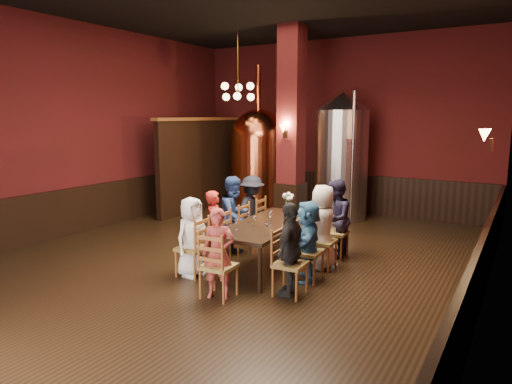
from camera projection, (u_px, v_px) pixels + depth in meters
The scene contains 38 objects.
room at pixel (234, 132), 7.80m from camera, with size 10.00×10.02×4.50m.
wainscot_right at pixel (481, 270), 6.08m from camera, with size 0.08×9.90×1.00m, color black.
wainscot_back at pixel (336, 192), 12.28m from camera, with size 7.90×0.08×1.00m, color black.
wainscot_left at pixel (86, 208), 10.10m from camera, with size 0.08×9.90×1.00m, color black.
column at pixel (291, 128), 10.32m from camera, with size 0.58×0.58×4.50m, color #470F13.
partition at pixel (201, 165), 12.30m from camera, with size 0.22×3.50×2.40m, color black.
pendant_cluster at pixel (238, 92), 11.02m from camera, with size 0.90×0.90×1.70m, color #A57226, non-canonical shape.
sconce_wall at pixel (492, 139), 6.51m from camera, with size 0.20×0.20×0.36m, color black, non-canonical shape.
sconce_column at pixel (285, 131), 10.07m from camera, with size 0.20×0.20×0.36m, color black, non-canonical shape.
dining_table at pixel (268, 226), 7.68m from camera, with size 1.13×2.45×0.75m.
chair_0 at pixel (192, 248), 7.24m from camera, with size 0.46×0.46×0.92m, color brown, non-canonical shape.
person_0 at pixel (192, 237), 7.21m from camera, with size 0.62×0.41×1.28m, color white.
chair_1 at pixel (215, 238), 7.82m from camera, with size 0.46×0.46×0.92m, color brown, non-canonical shape.
person_1 at pixel (215, 228), 7.79m from camera, with size 0.47×0.31×1.28m, color #B0221E.
chair_2 at pixel (235, 229), 8.39m from camera, with size 0.46×0.46×0.92m, color brown, non-canonical shape.
person_2 at pixel (235, 215), 8.35m from camera, with size 0.70×0.35×1.45m, color navy.
chair_3 at pixel (252, 222), 8.98m from camera, with size 0.46×0.46×0.92m, color brown, non-canonical shape.
person_3 at pixel (252, 211), 8.94m from camera, with size 0.89×0.51×1.38m, color black.
chair_4 at pixel (290, 264), 6.45m from camera, with size 0.46×0.46×0.92m, color brown, non-canonical shape.
person_4 at pixel (290, 249), 6.41m from camera, with size 0.79×0.33×1.35m, color black.
chair_5 at pixel (308, 251), 7.03m from camera, with size 0.46×0.46×0.92m, color brown, non-canonical shape.
person_5 at pixel (308, 241), 7.01m from camera, with size 1.17×0.37×1.26m, color teal.
chair_6 at pixel (322, 241), 7.61m from camera, with size 0.46×0.46×0.92m, color brown, non-canonical shape.
person_6 at pixel (323, 227), 7.57m from camera, with size 0.69×0.45×1.41m, color beige.
chair_7 at pixel (335, 232), 8.19m from camera, with size 0.46×0.46×0.92m, color brown, non-canonical shape.
person_7 at pixel (335, 219), 8.15m from camera, with size 0.69×0.34×1.42m, color #1E1A35.
chair_8 at pixel (219, 266), 6.36m from camera, with size 0.46×0.46×0.92m, color brown, non-canonical shape.
person_8 at pixel (218, 253), 6.33m from camera, with size 0.47×0.31×1.28m, color #A13B35.
copper_kettle at pixel (258, 159), 12.20m from camera, with size 1.62×1.62×3.82m.
steel_vessel at pixel (341, 156), 11.13m from camera, with size 1.54×1.54×3.09m.
rose_vase at pixel (288, 199), 8.54m from camera, with size 0.22×0.22×0.37m.
wine_glass_0 at pixel (271, 216), 7.78m from camera, with size 0.07×0.07×0.17m, color white, non-canonical shape.
wine_glass_1 at pixel (228, 228), 6.95m from camera, with size 0.07×0.07×0.17m, color white, non-canonical shape.
wine_glass_2 at pixel (236, 225), 7.16m from camera, with size 0.07×0.07×0.17m, color white, non-canonical shape.
wine_glass_3 at pixel (255, 221), 7.39m from camera, with size 0.07×0.07×0.17m, color white, non-canonical shape.
wine_glass_4 at pixel (267, 229), 6.87m from camera, with size 0.07×0.07×0.17m, color white, non-canonical shape.
wine_glass_5 at pixel (248, 218), 7.66m from camera, with size 0.07×0.07×0.17m, color white, non-canonical shape.
wine_glass_6 at pixel (270, 218), 7.63m from camera, with size 0.07×0.07×0.17m, color white, non-canonical shape.
Camera 1 is at (4.38, -6.54, 2.53)m, focal length 32.00 mm.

